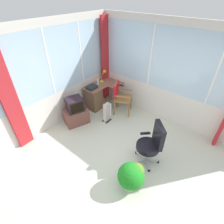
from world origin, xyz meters
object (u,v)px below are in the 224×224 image
at_px(desk, 95,97).
at_px(tv_remote, 121,85).
at_px(potted_plant, 132,175).
at_px(spray_bottle, 98,82).
at_px(wooden_armchair, 119,94).
at_px(office_chair, 152,142).
at_px(desk_lamp, 104,74).
at_px(tv_on_stand, 76,112).
at_px(paper_tray, 92,87).
at_px(space_heater, 107,112).

bearing_deg(desk, tv_remote, -41.72).
bearing_deg(potted_plant, spray_bottle, 54.88).
distance_m(tv_remote, potted_plant, 2.90).
relative_size(desk, potted_plant, 1.94).
distance_m(wooden_armchair, office_chair, 2.00).
bearing_deg(spray_bottle, desk, -170.77).
bearing_deg(wooden_armchair, tv_remote, 28.62).
height_order(desk_lamp, office_chair, desk_lamp).
bearing_deg(tv_remote, wooden_armchair, -157.90).
bearing_deg(desk, wooden_armchair, -66.89).
xyz_separation_m(desk_lamp, office_chair, (-1.28, -2.47, -0.39)).
bearing_deg(desk_lamp, wooden_armchair, -105.77).
bearing_deg(potted_plant, tv_on_stand, 74.57).
height_order(paper_tray, space_heater, paper_tray).
bearing_deg(spray_bottle, space_heater, -121.44).
height_order(tv_remote, spray_bottle, spray_bottle).
xyz_separation_m(desk, tv_remote, (0.62, -0.56, 0.35)).
xyz_separation_m(office_chair, tv_on_stand, (-0.13, 2.30, -0.22)).
bearing_deg(office_chair, spray_bottle, 68.40).
relative_size(tv_remote, potted_plant, 0.26).
xyz_separation_m(paper_tray, potted_plant, (-1.45, -2.46, -0.44)).
bearing_deg(wooden_armchair, office_chair, -122.17).
bearing_deg(desk, tv_on_stand, -171.75).
distance_m(spray_bottle, potted_plant, 3.08).
relative_size(tv_remote, office_chair, 0.14).
height_order(spray_bottle, paper_tray, spray_bottle).
relative_size(tv_on_stand, space_heater, 1.37).
xyz_separation_m(desk, space_heater, (-0.26, -0.74, -0.09)).
height_order(desk, space_heater, desk).
bearing_deg(tv_remote, space_heater, -174.52).
height_order(desk_lamp, wooden_armchair, desk_lamp).
distance_m(desk_lamp, potted_plant, 3.30).
height_order(spray_bottle, office_chair, office_chair).
xyz_separation_m(desk_lamp, tv_remote, (0.10, -0.60, -0.24)).
distance_m(desk, office_chair, 2.55).
xyz_separation_m(desk, desk_lamp, (0.53, 0.04, 0.59)).
height_order(paper_tray, tv_on_stand, paper_tray).
distance_m(tv_on_stand, space_heater, 0.88).
relative_size(paper_tray, potted_plant, 0.51).
distance_m(desk, spray_bottle, 0.49).
xyz_separation_m(tv_remote, tv_on_stand, (-1.51, 0.43, -0.37)).
height_order(desk, tv_on_stand, tv_on_stand).
bearing_deg(desk_lamp, space_heater, -135.00).
xyz_separation_m(tv_remote, space_heater, (-0.88, -0.19, -0.43)).
relative_size(spray_bottle, paper_tray, 0.72).
distance_m(desk_lamp, spray_bottle, 0.34).
bearing_deg(office_chair, tv_remote, 53.52).
distance_m(spray_bottle, space_heater, 1.05).
distance_m(desk, potted_plant, 2.89).
bearing_deg(potted_plant, office_chair, 1.85).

